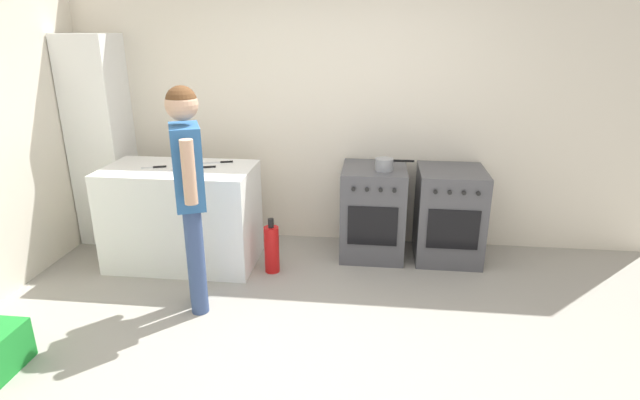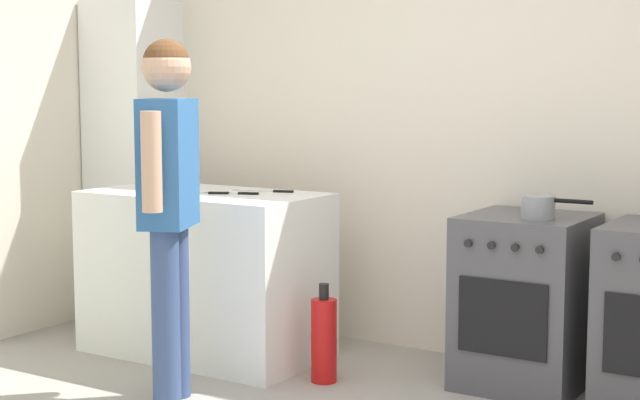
# 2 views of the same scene
# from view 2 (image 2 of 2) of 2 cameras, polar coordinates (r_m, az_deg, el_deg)

# --- Properties ---
(back_wall) EXTENTS (6.00, 0.10, 2.60)m
(back_wall) POSITION_cam_2_polar(r_m,az_deg,el_deg) (5.30, 9.92, 4.66)
(back_wall) COLOR silver
(back_wall) RESTS_ON ground
(counter_unit) EXTENTS (1.30, 0.70, 0.90)m
(counter_unit) POSITION_cam_2_polar(r_m,az_deg,el_deg) (5.44, -6.69, -4.27)
(counter_unit) COLOR white
(counter_unit) RESTS_ON ground
(oven_left) EXTENTS (0.58, 0.62, 0.85)m
(oven_left) POSITION_cam_2_polar(r_m,az_deg,el_deg) (4.94, 11.86, -5.76)
(oven_left) COLOR #4C4C51
(oven_left) RESTS_ON ground
(pot) EXTENTS (0.34, 0.16, 0.11)m
(pot) POSITION_cam_2_polar(r_m,az_deg,el_deg) (4.75, 12.62, -0.40)
(pot) COLOR gray
(pot) RESTS_ON oven_left
(knife_bread) EXTENTS (0.34, 0.13, 0.01)m
(knife_bread) POSITION_cam_2_polar(r_m,az_deg,el_deg) (5.36, -3.22, 0.52)
(knife_bread) COLOR silver
(knife_bread) RESTS_ON counter_unit
(knife_chef) EXTENTS (0.30, 0.13, 0.01)m
(knife_chef) POSITION_cam_2_polar(r_m,az_deg,el_deg) (5.26, -5.09, 0.39)
(knife_chef) COLOR silver
(knife_chef) RESTS_ON counter_unit
(knife_carving) EXTENTS (0.31, 0.18, 0.01)m
(knife_carving) POSITION_cam_2_polar(r_m,az_deg,el_deg) (5.29, -6.93, 0.40)
(knife_carving) COLOR silver
(knife_carving) RESTS_ON counter_unit
(knife_paring) EXTENTS (0.21, 0.10, 0.01)m
(knife_paring) POSITION_cam_2_polar(r_m,az_deg,el_deg) (5.47, -8.41, 0.60)
(knife_paring) COLOR silver
(knife_paring) RESTS_ON counter_unit
(person) EXTENTS (0.32, 0.53, 1.69)m
(person) POSITION_cam_2_polar(r_m,az_deg,el_deg) (4.55, -8.80, 0.79)
(person) COLOR #384C7A
(person) RESTS_ON ground
(fire_extinguisher) EXTENTS (0.13, 0.13, 0.50)m
(fire_extinguisher) POSITION_cam_2_polar(r_m,az_deg,el_deg) (4.94, 0.23, -8.11)
(fire_extinguisher) COLOR red
(fire_extinguisher) RESTS_ON ground
(larder_cabinet) EXTENTS (0.48, 0.44, 2.00)m
(larder_cabinet) POSITION_cam_2_polar(r_m,az_deg,el_deg) (6.34, -10.75, 2.24)
(larder_cabinet) COLOR white
(larder_cabinet) RESTS_ON ground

